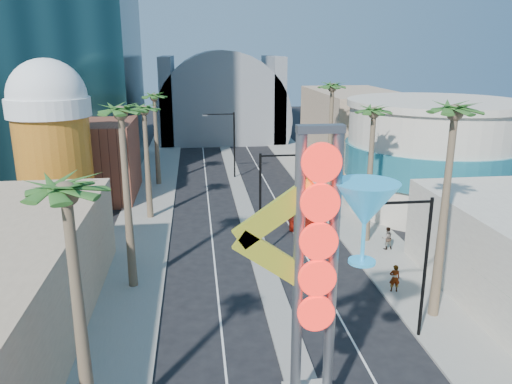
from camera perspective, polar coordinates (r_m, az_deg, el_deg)
name	(u,v)px	position (r m, az deg, el deg)	size (l,w,h in m)	color
sidewalk_west	(150,202)	(52.32, -12.07, -1.12)	(5.00, 100.00, 0.15)	gray
sidewalk_east	(330,196)	(53.96, 8.44, -0.41)	(5.00, 100.00, 0.15)	gray
median	(239,191)	(55.15, -1.94, 0.13)	(1.60, 84.00, 0.15)	gray
brick_filler_west	(87,160)	(55.21, -18.79, 3.48)	(10.00, 10.00, 8.00)	brown
filler_east	(354,130)	(66.90, 11.11, 6.99)	(10.00, 20.00, 10.00)	tan
beer_mug	(52,137)	(47.11, -22.29, 5.86)	(7.00, 7.00, 14.50)	#AF5317
turquoise_building	(431,156)	(51.18, 19.41, 3.91)	(16.60, 16.60, 10.60)	#BDB0A0
canopy	(221,114)	(87.63, -3.97, 8.90)	(22.00, 16.00, 22.00)	slate
neon_sign	(336,256)	(20.21, 9.15, -7.25)	(6.53, 2.60, 12.55)	gray
streetlight_0	(268,195)	(36.70, 1.34, -0.31)	(3.79, 0.25, 8.00)	black
streetlight_1	(230,139)	(59.87, -3.03, 6.11)	(3.79, 0.25, 8.00)	black
streetlight_2	(418,256)	(27.52, 18.01, -6.97)	(3.45, 0.25, 8.00)	black
palm_0	(68,210)	(18.20, -20.73, -1.96)	(2.40, 2.40, 11.70)	brown
palm_1	(122,124)	(31.46, -15.12, 7.47)	(2.40, 2.40, 12.70)	brown
palm_2	(144,116)	(45.42, -12.64, 8.42)	(2.40, 2.40, 11.20)	brown
palm_3	(154,102)	(57.29, -11.54, 10.01)	(2.40, 2.40, 11.20)	brown
palm_5	(453,126)	(28.57, 21.64, 6.97)	(2.40, 2.40, 13.20)	brown
palm_6	(373,120)	(39.61, 13.27, 7.97)	(2.40, 2.40, 11.70)	brown
palm_7	(332,95)	(50.87, 8.69, 10.94)	(2.40, 2.40, 12.70)	brown
red_pickup	(303,216)	(44.80, 5.34, -2.79)	(2.64, 5.74, 1.59)	#A61A0C
pedestrian_a	(395,278)	(33.63, 15.56, -9.46)	(0.67, 0.44, 1.84)	gray
pedestrian_b	(387,238)	(40.24, 14.75, -5.11)	(0.88, 0.68, 1.81)	gray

